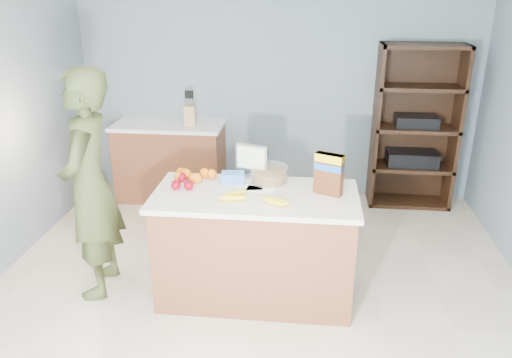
# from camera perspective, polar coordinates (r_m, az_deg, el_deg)

# --- Properties ---
(floor) EXTENTS (4.50, 5.00, 0.02)m
(floor) POSITION_cam_1_polar(r_m,az_deg,el_deg) (3.98, -0.56, -15.42)
(floor) COLOR beige
(floor) RESTS_ON ground
(walls) EXTENTS (4.52, 5.02, 2.51)m
(walls) POSITION_cam_1_polar(r_m,az_deg,el_deg) (3.26, -0.67, 8.41)
(walls) COLOR gray
(walls) RESTS_ON ground
(counter_peninsula) EXTENTS (1.56, 0.76, 0.90)m
(counter_peninsula) POSITION_cam_1_polar(r_m,az_deg,el_deg) (4.00, -0.08, -8.07)
(counter_peninsula) COLOR brown
(counter_peninsula) RESTS_ON ground
(back_cabinet) EXTENTS (1.24, 0.62, 0.90)m
(back_cabinet) POSITION_cam_1_polar(r_m,az_deg,el_deg) (5.91, -9.69, 2.10)
(back_cabinet) COLOR brown
(back_cabinet) RESTS_ON ground
(shelving_unit) EXTENTS (0.90, 0.40, 1.80)m
(shelving_unit) POSITION_cam_1_polar(r_m,az_deg,el_deg) (5.83, 17.61, 5.37)
(shelving_unit) COLOR black
(shelving_unit) RESTS_ON ground
(person) EXTENTS (0.53, 0.72, 1.83)m
(person) POSITION_cam_1_polar(r_m,az_deg,el_deg) (4.08, -18.46, -0.79)
(person) COLOR #394320
(person) RESTS_ON ground
(knife_block) EXTENTS (0.12, 0.10, 0.31)m
(knife_block) POSITION_cam_1_polar(r_m,az_deg,el_deg) (5.64, -7.55, 7.30)
(knife_block) COLOR tan
(knife_block) RESTS_ON back_cabinet
(envelopes) EXTENTS (0.33, 0.16, 0.00)m
(envelopes) POSITION_cam_1_polar(r_m,az_deg,el_deg) (3.87, -0.18, -1.09)
(envelopes) COLOR white
(envelopes) RESTS_ON counter_peninsula
(bananas) EXTENTS (0.55, 0.26, 0.05)m
(bananas) POSITION_cam_1_polar(r_m,az_deg,el_deg) (3.64, -0.22, -2.24)
(bananas) COLOR yellow
(bananas) RESTS_ON counter_peninsula
(apples) EXTENTS (0.18, 0.24, 0.08)m
(apples) POSITION_cam_1_polar(r_m,az_deg,el_deg) (3.93, -8.46, -0.40)
(apples) COLOR maroon
(apples) RESTS_ON counter_peninsula
(oranges) EXTENTS (0.34, 0.20, 0.08)m
(oranges) POSITION_cam_1_polar(r_m,az_deg,el_deg) (4.07, -7.28, 0.46)
(oranges) COLOR orange
(oranges) RESTS_ON counter_peninsula
(blue_carton) EXTENTS (0.19, 0.14, 0.08)m
(blue_carton) POSITION_cam_1_polar(r_m,az_deg,el_deg) (3.99, -2.64, 0.19)
(blue_carton) COLOR blue
(blue_carton) RESTS_ON counter_peninsula
(salad_bowl) EXTENTS (0.30, 0.30, 0.13)m
(salad_bowl) POSITION_cam_1_polar(r_m,az_deg,el_deg) (3.99, 1.53, 0.48)
(salad_bowl) COLOR #267219
(salad_bowl) RESTS_ON counter_peninsula
(tv) EXTENTS (0.28, 0.12, 0.28)m
(tv) POSITION_cam_1_polar(r_m,az_deg,el_deg) (4.04, -0.47, 2.29)
(tv) COLOR silver
(tv) RESTS_ON counter_peninsula
(cereal_box) EXTENTS (0.23, 0.16, 0.32)m
(cereal_box) POSITION_cam_1_polar(r_m,az_deg,el_deg) (3.75, 8.34, 0.90)
(cereal_box) COLOR #592B14
(cereal_box) RESTS_ON counter_peninsula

